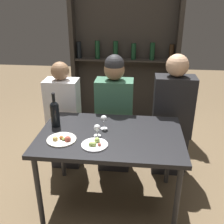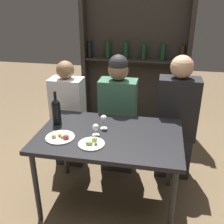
{
  "view_description": "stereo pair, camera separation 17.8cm",
  "coord_description": "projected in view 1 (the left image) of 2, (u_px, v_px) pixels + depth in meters",
  "views": [
    {
      "loc": [
        0.22,
        -1.92,
        1.79
      ],
      "look_at": [
        0.0,
        0.12,
        0.87
      ],
      "focal_mm": 42.0,
      "sensor_mm": 36.0,
      "label": 1
    },
    {
      "loc": [
        0.39,
        -1.89,
        1.79
      ],
      "look_at": [
        0.0,
        0.12,
        0.87
      ],
      "focal_mm": 42.0,
      "sensor_mm": 36.0,
      "label": 2
    }
  ],
  "objects": [
    {
      "name": "food_plate_0",
      "position": [
        62.0,
        139.0,
        2.09
      ],
      "size": [
        0.24,
        0.24,
        0.05
      ],
      "color": "silver",
      "rests_on": "dining_table"
    },
    {
      "name": "seated_person_center",
      "position": [
        114.0,
        117.0,
        2.75
      ],
      "size": [
        0.38,
        0.22,
        1.28
      ],
      "color": "#26262B",
      "rests_on": "ground_plane"
    },
    {
      "name": "wine_bottle",
      "position": [
        55.0,
        113.0,
        2.28
      ],
      "size": [
        0.08,
        0.08,
        0.31
      ],
      "color": "black",
      "rests_on": "dining_table"
    },
    {
      "name": "wine_glass_1",
      "position": [
        97.0,
        128.0,
        2.14
      ],
      "size": [
        0.06,
        0.06,
        0.1
      ],
      "color": "silver",
      "rests_on": "dining_table"
    },
    {
      "name": "seated_person_right",
      "position": [
        172.0,
        120.0,
        2.7
      ],
      "size": [
        0.4,
        0.22,
        1.29
      ],
      "color": "#26262B",
      "rests_on": "ground_plane"
    },
    {
      "name": "wine_glass_0",
      "position": [
        104.0,
        119.0,
        2.25
      ],
      "size": [
        0.06,
        0.06,
        0.13
      ],
      "color": "silver",
      "rests_on": "dining_table"
    },
    {
      "name": "dining_table",
      "position": [
        111.0,
        141.0,
        2.23
      ],
      "size": [
        1.21,
        0.79,
        0.72
      ],
      "color": "black",
      "rests_on": "ground_plane"
    },
    {
      "name": "ground_plane",
      "position": [
        111.0,
        201.0,
        2.49
      ],
      "size": [
        10.0,
        10.0,
        0.0
      ],
      "primitive_type": "plane",
      "color": "brown"
    },
    {
      "name": "wine_rack_wall",
      "position": [
        125.0,
        42.0,
        3.67
      ],
      "size": [
        1.53,
        0.21,
        2.33
      ],
      "color": "#28231E",
      "rests_on": "ground_plane"
    },
    {
      "name": "seated_person_left",
      "position": [
        64.0,
        119.0,
        2.83
      ],
      "size": [
        0.34,
        0.22,
        1.19
      ],
      "color": "#26262B",
      "rests_on": "ground_plane"
    },
    {
      "name": "food_plate_1",
      "position": [
        95.0,
        144.0,
        2.03
      ],
      "size": [
        0.21,
        0.21,
        0.05
      ],
      "color": "white",
      "rests_on": "dining_table"
    }
  ]
}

